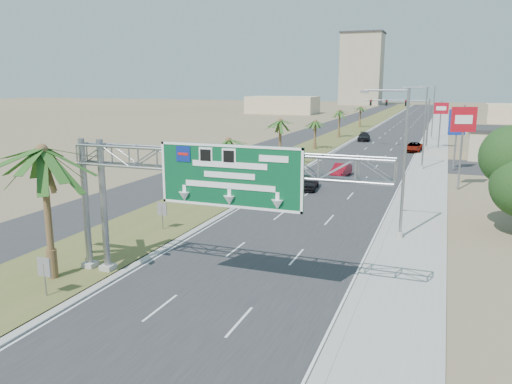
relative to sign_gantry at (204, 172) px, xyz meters
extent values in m
cube|color=#28282B|center=(1.06, 100.07, -6.05)|extent=(12.00, 300.00, 0.02)
cube|color=#9E9B93|center=(9.56, 100.07, -6.01)|extent=(4.00, 300.00, 0.10)
cube|color=#565F2A|center=(-8.94, 100.07, -6.00)|extent=(7.00, 300.00, 0.12)
cube|color=#28282B|center=(-15.94, 100.07, -6.05)|extent=(8.00, 300.00, 0.02)
cylinder|color=gray|center=(-6.14, 0.07, -2.36)|extent=(0.36, 0.36, 7.40)
cylinder|color=gray|center=(-7.34, 0.07, -2.36)|extent=(0.36, 0.36, 7.40)
cube|color=#9E9B93|center=(-6.14, 0.07, -5.86)|extent=(0.70, 0.70, 0.40)
cube|color=#9E9B93|center=(-7.34, 0.07, -5.86)|extent=(0.70, 0.70, 0.40)
cube|color=#074A27|center=(1.56, -0.41, -0.06)|extent=(7.20, 0.12, 3.00)
cube|color=navy|center=(-0.84, -0.49, 0.89)|extent=(0.75, 0.03, 0.75)
cone|color=white|center=(1.56, -0.49, -1.21)|extent=(0.56, 0.56, 0.45)
cylinder|color=brown|center=(-8.14, -1.93, -2.56)|extent=(0.36, 0.36, 7.00)
cylinder|color=brown|center=(-8.14, -1.93, -5.22)|extent=(0.54, 0.54, 1.68)
cylinder|color=brown|center=(-8.44, 22.07, -3.56)|extent=(0.36, 0.36, 5.00)
cylinder|color=brown|center=(-8.44, 22.07, -5.46)|extent=(0.54, 0.54, 1.20)
cylinder|color=brown|center=(-8.44, 38.07, -3.16)|extent=(0.36, 0.36, 5.80)
cylinder|color=brown|center=(-8.44, 38.07, -5.36)|extent=(0.54, 0.54, 1.39)
cylinder|color=brown|center=(-8.44, 56.07, -3.81)|extent=(0.36, 0.36, 4.50)
cylinder|color=brown|center=(-8.44, 56.07, -5.52)|extent=(0.54, 0.54, 1.08)
cylinder|color=brown|center=(-8.44, 75.07, -3.46)|extent=(0.36, 0.36, 5.20)
cylinder|color=brown|center=(-8.44, 75.07, -5.43)|extent=(0.54, 0.54, 1.25)
cylinder|color=brown|center=(-8.44, 100.07, -3.66)|extent=(0.36, 0.36, 4.80)
cylinder|color=brown|center=(-8.44, 100.07, -5.48)|extent=(0.54, 0.54, 1.15)
cylinder|color=gray|center=(8.56, 12.07, -1.06)|extent=(0.20, 0.20, 10.00)
cylinder|color=gray|center=(7.16, 12.07, 3.79)|extent=(2.80, 0.12, 0.12)
cube|color=slate|center=(5.76, 12.07, 3.69)|extent=(0.50, 0.22, 0.18)
cylinder|color=#9E9B93|center=(8.56, 12.07, -5.81)|extent=(0.44, 0.44, 0.50)
cylinder|color=gray|center=(8.56, 42.07, -1.06)|extent=(0.20, 0.20, 10.00)
cylinder|color=gray|center=(7.16, 42.07, 3.79)|extent=(2.80, 0.12, 0.12)
cube|color=slate|center=(5.76, 42.07, 3.69)|extent=(0.50, 0.22, 0.18)
cylinder|color=#9E9B93|center=(8.56, 42.07, -5.81)|extent=(0.44, 0.44, 0.50)
cylinder|color=gray|center=(8.56, 78.07, -1.06)|extent=(0.20, 0.20, 10.00)
cylinder|color=gray|center=(7.16, 78.07, 3.79)|extent=(2.80, 0.12, 0.12)
cube|color=slate|center=(5.76, 78.07, 3.69)|extent=(0.50, 0.22, 0.18)
cylinder|color=#9E9B93|center=(8.56, 78.07, -5.81)|extent=(0.44, 0.44, 0.50)
cylinder|color=gray|center=(8.26, 62.07, -2.06)|extent=(0.28, 0.28, 8.00)
cylinder|color=gray|center=(3.26, 62.07, 1.64)|extent=(10.00, 0.18, 0.18)
cube|color=black|center=(4.76, 61.87, 1.24)|extent=(0.32, 0.18, 0.95)
cube|color=black|center=(1.76, 61.87, 1.24)|extent=(0.32, 0.18, 0.95)
cube|color=black|center=(-0.74, 61.87, 1.24)|extent=(0.32, 0.18, 0.95)
sphere|color=red|center=(4.76, 61.75, 1.54)|extent=(0.22, 0.22, 0.22)
imported|color=black|center=(8.26, 62.07, 0.94)|extent=(0.16, 0.16, 0.60)
cylinder|color=#9E9B93|center=(8.26, 62.07, -5.76)|extent=(0.56, 0.56, 0.60)
cylinder|color=gray|center=(-6.74, -3.93, -5.16)|extent=(0.08, 0.08, 1.80)
cube|color=slate|center=(-6.74, -3.93, -4.46)|extent=(0.75, 0.06, 0.95)
cylinder|color=gray|center=(-7.44, 8.07, -5.16)|extent=(0.08, 0.08, 1.80)
cube|color=slate|center=(-7.44, 8.07, -4.46)|extent=(0.75, 0.06, 0.95)
cube|color=tan|center=(-30.94, 240.07, 11.44)|extent=(20.00, 16.00, 35.00)
cube|color=tan|center=(-43.94, 150.07, -3.06)|extent=(24.00, 14.00, 6.00)
imported|color=black|center=(-1.39, 25.60, -5.32)|extent=(2.25, 4.51, 1.47)
imported|color=maroon|center=(0.21, 33.86, -5.33)|extent=(1.82, 4.49, 1.45)
imported|color=gray|center=(6.56, 58.81, -5.35)|extent=(2.65, 5.20, 1.41)
imported|color=black|center=(-3.00, 71.38, -5.31)|extent=(2.59, 5.35, 1.50)
cylinder|color=gray|center=(12.51, 30.81, -1.90)|extent=(0.20, 0.20, 8.32)
cube|color=#AF0E1A|center=(12.51, 30.81, 0.86)|extent=(2.35, 1.14, 2.40)
cube|color=white|center=(12.51, 30.63, 0.86)|extent=(1.58, 0.64, 0.84)
cylinder|color=gray|center=(12.18, 42.37, -2.29)|extent=(0.20, 0.20, 7.53)
cube|color=navy|center=(12.18, 42.37, -0.23)|extent=(1.96, 1.04, 3.00)
cube|color=white|center=(12.18, 42.19, -0.23)|extent=(1.31, 0.57, 1.05)
cylinder|color=gray|center=(10.06, 63.81, -2.26)|extent=(0.20, 0.20, 7.59)
cube|color=#B20E1F|center=(10.06, 63.81, 0.44)|extent=(2.21, 0.84, 1.80)
cube|color=white|center=(10.06, 63.63, 0.44)|extent=(1.50, 0.42, 0.63)
camera|label=1|loc=(10.89, -21.57, 4.18)|focal=35.00mm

